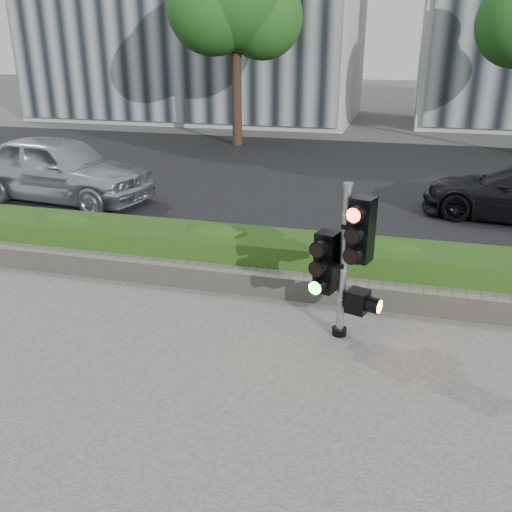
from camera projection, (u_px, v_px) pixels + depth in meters
The scene contains 7 objects.
ground at pixel (243, 363), 6.45m from camera, with size 120.00×120.00×0.00m, color #51514C.
road at pixel (342, 178), 15.45m from camera, with size 60.00×13.00×0.02m, color black.
curb at pixel (295, 263), 9.26m from camera, with size 60.00×0.25×0.12m, color gray.
stone_wall at pixel (279, 284), 8.09m from camera, with size 12.00×0.32×0.34m, color gray.
hedge at pixel (288, 258), 8.61m from camera, with size 12.00×1.00×0.68m, color #478528.
traffic_signal at pixel (347, 255), 6.63m from camera, with size 0.74×0.61×2.01m.
car_silver at pixel (59, 168), 12.89m from camera, with size 1.85×4.60×1.57m, color #B9BCC1.
Camera 1 is at (1.60, -5.32, 3.52)m, focal length 38.00 mm.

